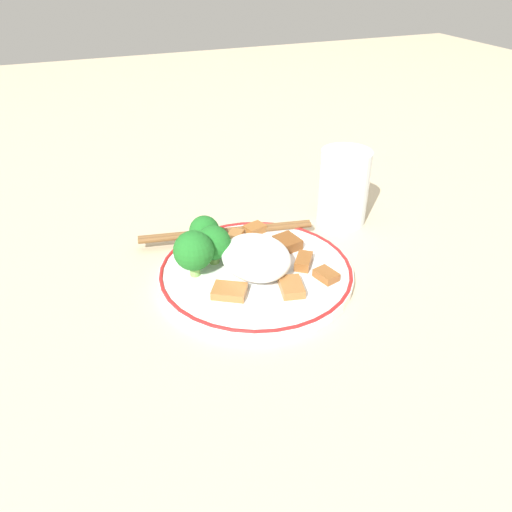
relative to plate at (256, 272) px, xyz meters
name	(u,v)px	position (x,y,z in m)	size (l,w,h in m)	color
ground_plane	(256,277)	(0.00, 0.00, -0.01)	(3.00, 3.00, 0.00)	#C6B28E
plate	(256,272)	(0.00, 0.00, 0.00)	(0.25, 0.25, 0.02)	white
rice_mound	(260,258)	(0.00, 0.00, 0.02)	(0.10, 0.09, 0.04)	white
broccoli_back_left	(204,231)	(0.07, 0.05, 0.03)	(0.04, 0.04, 0.05)	#7FB756
broccoli_back_center	(213,243)	(0.04, 0.05, 0.03)	(0.05, 0.05, 0.05)	#7FB756
broccoli_back_right	(193,251)	(0.02, 0.08, 0.04)	(0.05, 0.05, 0.06)	#7FB756
meat_near_front	(229,291)	(-0.04, 0.05, 0.01)	(0.05, 0.05, 0.01)	#9E6633
meat_near_left	(233,237)	(0.08, 0.00, 0.01)	(0.03, 0.03, 0.01)	#9E6633
meat_near_right	(304,261)	(-0.01, -0.06, 0.01)	(0.04, 0.04, 0.01)	brown
meat_near_back	(287,242)	(0.04, -0.06, 0.01)	(0.04, 0.03, 0.01)	brown
meat_on_rice_edge	(255,229)	(0.09, -0.03, 0.01)	(0.03, 0.03, 0.01)	#995B28
meat_mid_left	(291,287)	(-0.06, -0.02, 0.01)	(0.04, 0.03, 0.01)	#9E6633
meat_mid_right	(326,275)	(-0.05, -0.07, 0.01)	(0.03, 0.03, 0.01)	brown
chopsticks	(226,231)	(0.10, 0.01, 0.01)	(0.06, 0.25, 0.01)	brown
drinking_glass	(344,187)	(0.09, -0.18, 0.05)	(0.07, 0.07, 0.11)	silver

